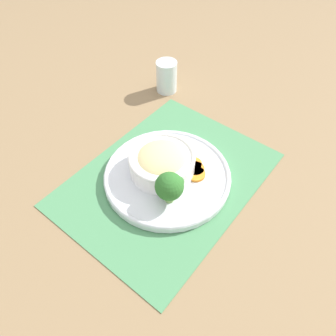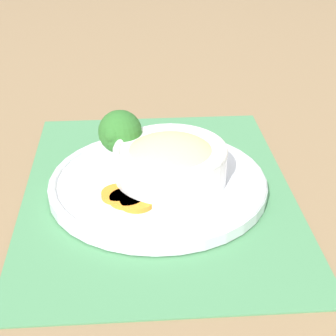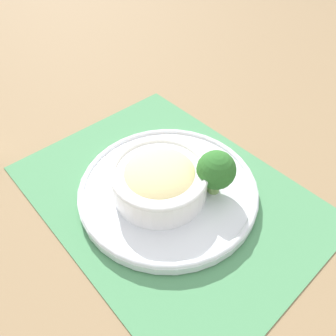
{
  "view_description": "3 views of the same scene",
  "coord_description": "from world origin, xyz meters",
  "views": [
    {
      "loc": [
        0.38,
        0.35,
        0.64
      ],
      "look_at": [
        0.0,
        0.0,
        0.04
      ],
      "focal_mm": 35.0,
      "sensor_mm": 36.0,
      "label": 1
    },
    {
      "loc": [
        -0.69,
        -0.01,
        0.42
      ],
      "look_at": [
        -0.01,
        -0.01,
        0.04
      ],
      "focal_mm": 60.0,
      "sensor_mm": 36.0,
      "label": 2
    },
    {
      "loc": [
        0.3,
        -0.23,
        0.45
      ],
      "look_at": [
        -0.02,
        0.01,
        0.05
      ],
      "focal_mm": 35.0,
      "sensor_mm": 36.0,
      "label": 3
    }
  ],
  "objects": [
    {
      "name": "ground_plane",
      "position": [
        0.0,
        0.0,
        0.0
      ],
      "size": [
        4.0,
        4.0,
        0.0
      ],
      "primitive_type": "plane",
      "color": "#8C704C"
    },
    {
      "name": "plate",
      "position": [
        0.0,
        0.0,
        0.02
      ],
      "size": [
        0.31,
        0.31,
        0.02
      ],
      "color": "silver",
      "rests_on": "placemat"
    },
    {
      "name": "carrot_slice_middle",
      "position": [
        -0.06,
        0.04,
        0.02
      ],
      "size": [
        0.05,
        0.05,
        0.01
      ],
      "color": "orange",
      "rests_on": "plate"
    },
    {
      "name": "carrot_slice_far",
      "position": [
        -0.06,
        0.03,
        0.02
      ],
      "size": [
        0.05,
        0.05,
        0.01
      ],
      "color": "orange",
      "rests_on": "plate"
    },
    {
      "name": "broccoli_floret",
      "position": [
        0.05,
        0.06,
        0.07
      ],
      "size": [
        0.06,
        0.06,
        0.08
      ],
      "color": "#759E51",
      "rests_on": "plate"
    },
    {
      "name": "bowl",
      "position": [
        -0.0,
        -0.02,
        0.05
      ],
      "size": [
        0.16,
        0.16,
        0.06
      ],
      "color": "white",
      "rests_on": "plate"
    },
    {
      "name": "carrot_slice_near",
      "position": [
        -0.04,
        0.05,
        0.02
      ],
      "size": [
        0.05,
        0.05,
        0.01
      ],
      "color": "orange",
      "rests_on": "plate"
    },
    {
      "name": "placemat",
      "position": [
        0.0,
        0.0,
        0.0
      ],
      "size": [
        0.54,
        0.42,
        0.0
      ],
      "color": "#4C8C59",
      "rests_on": "ground_plane"
    }
  ]
}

